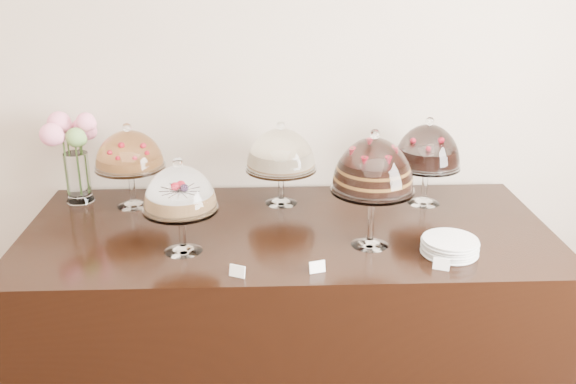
{
  "coord_description": "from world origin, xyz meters",
  "views": [
    {
      "loc": [
        0.14,
        -0.02,
        1.99
      ],
      "look_at": [
        0.24,
        2.4,
        1.08
      ],
      "focal_mm": 40.0,
      "sensor_mm": 36.0,
      "label": 1
    }
  ],
  "objects_px": {
    "cake_stand_choco_layer": "(373,169)",
    "flower_vase": "(73,147)",
    "cake_stand_dark_choco": "(428,150)",
    "cake_stand_fruit_tart": "(129,153)",
    "cake_stand_sugar_sponge": "(180,193)",
    "display_counter": "(288,320)",
    "cake_stand_cheesecake": "(281,153)",
    "plate_stack": "(450,246)"
  },
  "relations": [
    {
      "from": "display_counter",
      "to": "cake_stand_choco_layer",
      "type": "distance_m",
      "value": 0.85
    },
    {
      "from": "display_counter",
      "to": "plate_stack",
      "type": "height_order",
      "value": "plate_stack"
    },
    {
      "from": "cake_stand_dark_choco",
      "to": "flower_vase",
      "type": "bearing_deg",
      "value": 176.59
    },
    {
      "from": "cake_stand_fruit_tart",
      "to": "display_counter",
      "type": "bearing_deg",
      "value": -22.05
    },
    {
      "from": "cake_stand_fruit_tart",
      "to": "plate_stack",
      "type": "bearing_deg",
      "value": -22.89
    },
    {
      "from": "cake_stand_sugar_sponge",
      "to": "cake_stand_choco_layer",
      "type": "distance_m",
      "value": 0.74
    },
    {
      "from": "cake_stand_sugar_sponge",
      "to": "cake_stand_choco_layer",
      "type": "height_order",
      "value": "cake_stand_choco_layer"
    },
    {
      "from": "cake_stand_cheesecake",
      "to": "plate_stack",
      "type": "relative_size",
      "value": 1.81
    },
    {
      "from": "display_counter",
      "to": "cake_stand_choco_layer",
      "type": "height_order",
      "value": "cake_stand_choco_layer"
    },
    {
      "from": "flower_vase",
      "to": "cake_stand_choco_layer",
      "type": "bearing_deg",
      "value": -22.68
    },
    {
      "from": "display_counter",
      "to": "cake_stand_sugar_sponge",
      "type": "xyz_separation_m",
      "value": [
        -0.41,
        -0.2,
        0.69
      ]
    },
    {
      "from": "display_counter",
      "to": "plate_stack",
      "type": "bearing_deg",
      "value": -23.84
    },
    {
      "from": "cake_stand_cheesecake",
      "to": "cake_stand_sugar_sponge",
      "type": "bearing_deg",
      "value": -128.89
    },
    {
      "from": "cake_stand_choco_layer",
      "to": "cake_stand_fruit_tart",
      "type": "distance_m",
      "value": 1.11
    },
    {
      "from": "flower_vase",
      "to": "plate_stack",
      "type": "bearing_deg",
      "value": -21.75
    },
    {
      "from": "cake_stand_choco_layer",
      "to": "cake_stand_fruit_tart",
      "type": "relative_size",
      "value": 1.22
    },
    {
      "from": "cake_stand_sugar_sponge",
      "to": "flower_vase",
      "type": "distance_m",
      "value": 0.78
    },
    {
      "from": "cake_stand_cheesecake",
      "to": "cake_stand_dark_choco",
      "type": "distance_m",
      "value": 0.66
    },
    {
      "from": "cake_stand_sugar_sponge",
      "to": "cake_stand_fruit_tart",
      "type": "relative_size",
      "value": 0.98
    },
    {
      "from": "cake_stand_choco_layer",
      "to": "flower_vase",
      "type": "height_order",
      "value": "cake_stand_choco_layer"
    },
    {
      "from": "display_counter",
      "to": "cake_stand_fruit_tart",
      "type": "relative_size",
      "value": 5.68
    },
    {
      "from": "cake_stand_choco_layer",
      "to": "cake_stand_dark_choco",
      "type": "relative_size",
      "value": 1.16
    },
    {
      "from": "cake_stand_sugar_sponge",
      "to": "cake_stand_dark_choco",
      "type": "height_order",
      "value": "cake_stand_dark_choco"
    },
    {
      "from": "cake_stand_choco_layer",
      "to": "cake_stand_dark_choco",
      "type": "xyz_separation_m",
      "value": [
        0.32,
        0.44,
        -0.06
      ]
    },
    {
      "from": "flower_vase",
      "to": "plate_stack",
      "type": "xyz_separation_m",
      "value": [
        1.57,
        -0.63,
        -0.23
      ]
    },
    {
      "from": "cake_stand_choco_layer",
      "to": "flower_vase",
      "type": "xyz_separation_m",
      "value": [
        -1.28,
        0.53,
        -0.06
      ]
    },
    {
      "from": "cake_stand_cheesecake",
      "to": "cake_stand_fruit_tart",
      "type": "distance_m",
      "value": 0.68
    },
    {
      "from": "flower_vase",
      "to": "plate_stack",
      "type": "height_order",
      "value": "flower_vase"
    },
    {
      "from": "cake_stand_dark_choco",
      "to": "cake_stand_fruit_tart",
      "type": "bearing_deg",
      "value": 179.16
    },
    {
      "from": "cake_stand_choco_layer",
      "to": "flower_vase",
      "type": "distance_m",
      "value": 1.39
    },
    {
      "from": "cake_stand_sugar_sponge",
      "to": "cake_stand_fruit_tart",
      "type": "xyz_separation_m",
      "value": [
        -0.28,
        0.48,
        0.01
      ]
    },
    {
      "from": "display_counter",
      "to": "cake_stand_fruit_tart",
      "type": "xyz_separation_m",
      "value": [
        -0.69,
        0.28,
        0.7
      ]
    },
    {
      "from": "display_counter",
      "to": "flower_vase",
      "type": "bearing_deg",
      "value": 159.61
    },
    {
      "from": "plate_stack",
      "to": "display_counter",
      "type": "bearing_deg",
      "value": 156.16
    },
    {
      "from": "cake_stand_sugar_sponge",
      "to": "flower_vase",
      "type": "height_order",
      "value": "flower_vase"
    },
    {
      "from": "cake_stand_sugar_sponge",
      "to": "cake_stand_fruit_tart",
      "type": "bearing_deg",
      "value": 120.09
    },
    {
      "from": "cake_stand_fruit_tart",
      "to": "plate_stack",
      "type": "relative_size",
      "value": 1.81
    },
    {
      "from": "cake_stand_dark_choco",
      "to": "cake_stand_fruit_tart",
      "type": "distance_m",
      "value": 1.33
    },
    {
      "from": "cake_stand_choco_layer",
      "to": "cake_stand_cheesecake",
      "type": "height_order",
      "value": "cake_stand_choco_layer"
    },
    {
      "from": "cake_stand_choco_layer",
      "to": "plate_stack",
      "type": "bearing_deg",
      "value": -17.57
    },
    {
      "from": "display_counter",
      "to": "cake_stand_cheesecake",
      "type": "xyz_separation_m",
      "value": [
        -0.02,
        0.29,
        0.69
      ]
    },
    {
      "from": "cake_stand_dark_choco",
      "to": "cake_stand_fruit_tart",
      "type": "height_order",
      "value": "cake_stand_dark_choco"
    }
  ]
}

